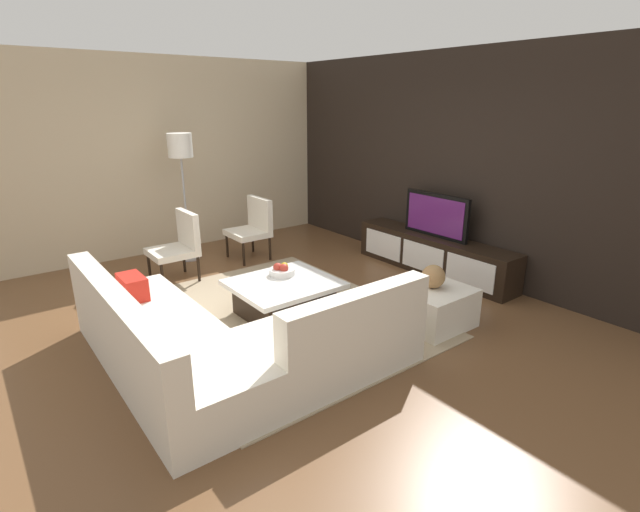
{
  "coord_description": "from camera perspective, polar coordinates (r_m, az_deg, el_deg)",
  "views": [
    {
      "loc": [
        3.8,
        -2.43,
        2.19
      ],
      "look_at": [
        -0.1,
        0.58,
        0.57
      ],
      "focal_mm": 26.6,
      "sensor_mm": 36.0,
      "label": 1
    }
  ],
  "objects": [
    {
      "name": "fruit_bowl",
      "position": [
        5.16,
        -4.61,
        -1.74
      ],
      "size": [
        0.28,
        0.28,
        0.14
      ],
      "color": "silver",
      "rests_on": "coffee_table"
    },
    {
      "name": "coffee_table",
      "position": [
        5.06,
        -4.36,
        -4.98
      ],
      "size": [
        0.93,
        1.04,
        0.38
      ],
      "color": "black",
      "rests_on": "ground"
    },
    {
      "name": "television",
      "position": [
        6.3,
        13.79,
        4.78
      ],
      "size": [
        0.98,
        0.06,
        0.56
      ],
      "color": "black",
      "rests_on": "media_console"
    },
    {
      "name": "floor_lamp",
      "position": [
        6.82,
        -16.43,
        11.77
      ],
      "size": [
        0.33,
        0.33,
        1.77
      ],
      "color": "#A5A5AA",
      "rests_on": "ground"
    },
    {
      "name": "ground_plane",
      "position": [
        5.01,
        -4.63,
        -7.72
      ],
      "size": [
        14.0,
        14.0,
        0.0
      ],
      "primitive_type": "plane",
      "color": "brown"
    },
    {
      "name": "side_wall_left",
      "position": [
        7.52,
        -17.33,
        11.4
      ],
      "size": [
        0.12,
        5.2,
        2.8
      ],
      "primitive_type": "cube",
      "color": "beige",
      "rests_on": "ground"
    },
    {
      "name": "feature_wall_back",
      "position": [
        6.43,
        15.94,
        10.49
      ],
      "size": [
        6.4,
        0.12,
        2.8
      ],
      "primitive_type": "cube",
      "color": "black",
      "rests_on": "ground"
    },
    {
      "name": "accent_chair_far",
      "position": [
        6.88,
        -8.05,
        3.76
      ],
      "size": [
        0.57,
        0.51,
        0.87
      ],
      "rotation": [
        0.0,
        0.0,
        0.18
      ],
      "color": "black",
      "rests_on": "ground"
    },
    {
      "name": "decorative_ball",
      "position": [
        4.86,
        13.47,
        -2.41
      ],
      "size": [
        0.24,
        0.24,
        0.24
      ],
      "primitive_type": "sphere",
      "color": "#997247",
      "rests_on": "ottoman"
    },
    {
      "name": "media_console",
      "position": [
        6.44,
        13.44,
        0.19
      ],
      "size": [
        2.35,
        0.43,
        0.5
      ],
      "color": "black",
      "rests_on": "ground"
    },
    {
      "name": "area_rug",
      "position": [
        5.09,
        -5.25,
        -7.27
      ],
      "size": [
        3.12,
        2.54,
        0.01
      ],
      "primitive_type": "cube",
      "color": "tan",
      "rests_on": "ground"
    },
    {
      "name": "sectional_couch",
      "position": [
        4.1,
        -11.58,
        -10.01
      ],
      "size": [
        2.47,
        2.28,
        0.8
      ],
      "color": "silver",
      "rests_on": "ground"
    },
    {
      "name": "ottoman",
      "position": [
        4.98,
        13.2,
        -5.85
      ],
      "size": [
        0.7,
        0.7,
        0.4
      ],
      "primitive_type": "cube",
      "color": "silver",
      "rests_on": "ground"
    },
    {
      "name": "accent_chair_near",
      "position": [
        6.22,
        -16.6,
        1.56
      ],
      "size": [
        0.55,
        0.54,
        0.87
      ],
      "rotation": [
        0.0,
        0.0,
        0.08
      ],
      "color": "black",
      "rests_on": "ground"
    }
  ]
}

